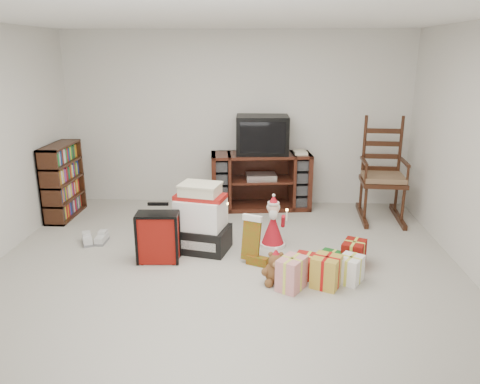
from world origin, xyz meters
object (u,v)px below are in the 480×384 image
tv_stand (261,181)px  mrs_claus_figurine (215,222)px  bookshelf (63,182)px  red_suitcase (158,237)px  rocking_chair (381,182)px  teddy_bear (276,269)px  crt_television (262,135)px  gift_pile (201,222)px  santa_figurine (273,227)px  sneaker_pair (95,239)px  gift_cluster (327,266)px

tv_stand → mrs_claus_figurine: 1.42m
bookshelf → red_suitcase: 2.14m
rocking_chair → teddy_bear: rocking_chair is taller
rocking_chair → crt_television: rocking_chair is taller
rocking_chair → red_suitcase: bearing=-146.0°
bookshelf → gift_pile: size_ratio=1.31×
rocking_chair → gift_pile: size_ratio=1.84×
santa_figurine → mrs_claus_figurine: bearing=172.2°
red_suitcase → bookshelf: bearing=136.2°
santa_figurine → mrs_claus_figurine: 0.70m
santa_figurine → mrs_claus_figurine: (-0.69, 0.10, 0.02)m
tv_stand → red_suitcase: (-1.09, -1.89, -0.12)m
rocking_chair → santa_figurine: 1.87m
bookshelf → mrs_claus_figurine: size_ratio=1.52×
teddy_bear → santa_figurine: (-0.01, 0.92, 0.10)m
crt_television → gift_pile: bearing=-115.2°
tv_stand → crt_television: 0.67m
mrs_claus_figurine → teddy_bear: bearing=-55.2°
santa_figurine → sneaker_pair: (-2.12, -0.02, -0.19)m
gift_cluster → red_suitcase: bearing=170.7°
gift_pile → teddy_bear: gift_pile is taller
tv_stand → sneaker_pair: bearing=-150.4°
crt_television → sneaker_pair: bearing=-145.7°
gift_pile → mrs_claus_figurine: gift_pile is taller
gift_pile → crt_television: size_ratio=1.04×
gift_pile → bookshelf: bearing=165.5°
rocking_chair → red_suitcase: (-2.73, -1.60, -0.21)m
mrs_claus_figurine → crt_television: size_ratio=0.90×
red_suitcase → santa_figurine: bearing=18.4°
rocking_chair → mrs_claus_figurine: rocking_chair is taller
tv_stand → crt_television: crt_television is taller
tv_stand → sneaker_pair: 2.46m
rocking_chair → santa_figurine: rocking_chair is taller
red_suitcase → sneaker_pair: red_suitcase is taller
rocking_chair → red_suitcase: rocking_chair is taller
gift_pile → mrs_claus_figurine: bearing=75.0°
gift_cluster → gift_pile: bearing=155.3°
rocking_chair → crt_television: size_ratio=1.92×
gift_cluster → crt_television: crt_television is taller
bookshelf → gift_pile: bearing=-27.5°
teddy_bear → gift_cluster: bearing=15.2°
gift_pile → sneaker_pair: bearing=-172.6°
santa_figurine → gift_cluster: santa_figurine is taller
mrs_claus_figurine → sneaker_pair: size_ratio=2.05×
rocking_chair → santa_figurine: bearing=-139.5°
rocking_chair → mrs_claus_figurine: bearing=-151.3°
tv_stand → teddy_bear: (0.17, -2.32, -0.26)m
red_suitcase → mrs_claus_figurine: size_ratio=0.97×
rocking_chair → crt_television: bearing=172.7°
bookshelf → sneaker_pair: (0.73, -0.93, -0.44)m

